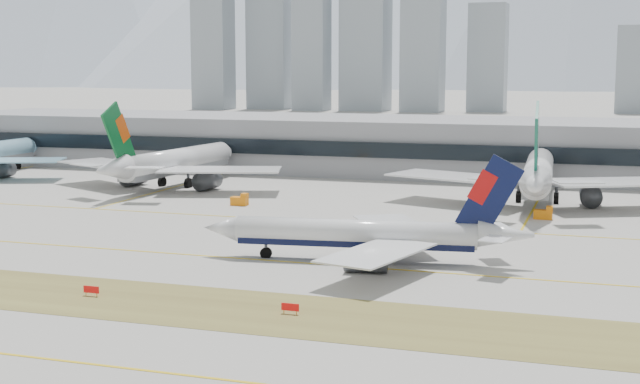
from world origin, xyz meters
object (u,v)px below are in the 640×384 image
(taxiing_airliner, at_px, (367,235))
(widebody_cathay, at_px, (538,175))
(widebody_eva, at_px, (172,164))
(terminal, at_px, (410,145))

(taxiing_airliner, height_order, widebody_cathay, widebody_cathay)
(widebody_eva, bearing_deg, taxiing_airliner, -129.85)
(widebody_cathay, bearing_deg, terminal, 35.45)
(widebody_cathay, bearing_deg, widebody_eva, 87.55)
(widebody_cathay, xyz_separation_m, terminal, (-38.67, 48.66, 1.32))
(taxiing_airliner, height_order, terminal, taxiing_airliner)
(terminal, bearing_deg, widebody_eva, -134.24)
(taxiing_airliner, relative_size, widebody_eva, 0.82)
(taxiing_airliner, bearing_deg, terminal, -88.19)
(widebody_cathay, relative_size, terminal, 0.23)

